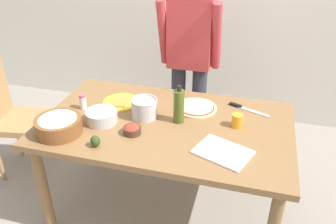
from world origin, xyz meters
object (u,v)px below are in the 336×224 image
object	(u,v)px
person_cook	(190,56)
chair_wooden_left	(11,114)
pizza_raw_on_board	(196,107)
olive_oil_bottle	(179,106)
dining_table	(166,134)
small_sauce_bowl	(132,129)
plate_with_slice	(121,102)
chef_knife	(244,108)
cup_orange	(237,121)
cutting_board_white	(223,152)
steel_pot	(144,108)
avocado	(95,141)
salt_shaker	(83,102)
mixing_bowl_steel	(102,117)
popcorn_bowl	(58,124)

from	to	relation	value
person_cook	chair_wooden_left	world-z (taller)	person_cook
pizza_raw_on_board	olive_oil_bottle	size ratio (longest dim) A/B	1.11
pizza_raw_on_board	dining_table	bearing A→B (deg)	-123.40
person_cook	small_sauce_bowl	xyz separation A→B (m)	(-0.15, -0.93, -0.15)
plate_with_slice	chef_knife	size ratio (longest dim) A/B	0.93
dining_table	chair_wooden_left	size ratio (longest dim) A/B	1.68
cup_orange	cutting_board_white	distance (m)	0.31
person_cook	steel_pot	world-z (taller)	person_cook
cutting_board_white	plate_with_slice	bearing A→B (deg)	152.80
olive_oil_bottle	avocado	xyz separation A→B (m)	(-0.40, -0.39, -0.08)
person_cook	pizza_raw_on_board	xyz separation A→B (m)	(0.16, -0.53, -0.17)
chef_knife	plate_with_slice	bearing A→B (deg)	-170.28
cup_orange	salt_shaker	size ratio (longest dim) A/B	0.80
plate_with_slice	mixing_bowl_steel	bearing A→B (deg)	-94.58
olive_oil_bottle	chef_knife	size ratio (longest dim) A/B	0.92
popcorn_bowl	chair_wooden_left	bearing A→B (deg)	149.56
cup_orange	avocado	distance (m)	0.88
dining_table	olive_oil_bottle	bearing A→B (deg)	24.95
olive_oil_bottle	salt_shaker	bearing A→B (deg)	-179.28
dining_table	mixing_bowl_steel	world-z (taller)	mixing_bowl_steel
mixing_bowl_steel	cutting_board_white	size ratio (longest dim) A/B	0.67
olive_oil_bottle	salt_shaker	world-z (taller)	olive_oil_bottle
cutting_board_white	person_cook	bearing A→B (deg)	112.48
cup_orange	cutting_board_white	world-z (taller)	cup_orange
popcorn_bowl	cutting_board_white	distance (m)	1.00
steel_pot	cup_orange	bearing A→B (deg)	3.97
chair_wooden_left	chef_knife	size ratio (longest dim) A/B	3.41
pizza_raw_on_board	person_cook	bearing A→B (deg)	107.30
person_cook	cup_orange	world-z (taller)	person_cook
popcorn_bowl	small_sauce_bowl	bearing A→B (deg)	14.42
small_sauce_bowl	chef_knife	xyz separation A→B (m)	(0.64, 0.49, -0.02)
olive_oil_bottle	pizza_raw_on_board	bearing A→B (deg)	68.71
popcorn_bowl	chef_knife	bearing A→B (deg)	29.35
person_cook	mixing_bowl_steel	world-z (taller)	person_cook
person_cook	salt_shaker	world-z (taller)	person_cook
popcorn_bowl	cup_orange	size ratio (longest dim) A/B	3.29
salt_shaker	steel_pot	bearing A→B (deg)	0.76
steel_pot	popcorn_bowl	bearing A→B (deg)	-144.05
plate_with_slice	salt_shaker	xyz separation A→B (m)	(-0.22, -0.14, 0.04)
chair_wooden_left	steel_pot	size ratio (longest dim) A/B	5.48
person_cook	cutting_board_white	xyz separation A→B (m)	(0.41, -0.99, -0.17)
olive_oil_bottle	chef_knife	world-z (taller)	olive_oil_bottle
chair_wooden_left	steel_pot	distance (m)	1.20
dining_table	avocado	xyz separation A→B (m)	(-0.32, -0.36, 0.13)
pizza_raw_on_board	cup_orange	xyz separation A→B (m)	(0.29, -0.16, 0.03)
mixing_bowl_steel	salt_shaker	world-z (taller)	salt_shaker
mixing_bowl_steel	cup_orange	distance (m)	0.86
person_cook	mixing_bowl_steel	distance (m)	0.95
small_sauce_bowl	salt_shaker	distance (m)	0.48
person_cook	steel_pot	bearing A→B (deg)	-101.27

